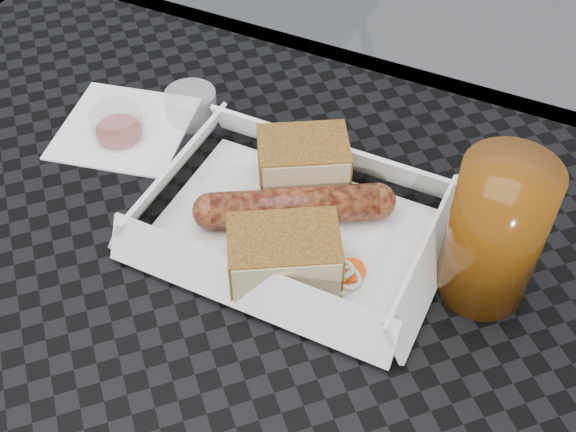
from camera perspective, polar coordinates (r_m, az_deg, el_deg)
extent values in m
cube|color=black|center=(0.59, -13.93, -7.29)|extent=(0.80, 0.80, 0.01)
cube|color=black|center=(0.83, 2.02, 12.30)|extent=(0.80, 0.03, 0.03)
cylinder|color=black|center=(1.19, -14.69, 0.70)|extent=(0.03, 0.03, 0.73)
cylinder|color=black|center=(1.02, 19.04, -11.74)|extent=(0.03, 0.03, 0.73)
cube|color=white|center=(0.61, 0.41, -1.17)|extent=(0.22, 0.15, 0.00)
cylinder|color=brown|center=(0.60, 0.53, 0.76)|extent=(0.14, 0.10, 0.03)
sphere|color=brown|center=(0.61, 7.07, 1.14)|extent=(0.03, 0.03, 0.03)
sphere|color=brown|center=(0.60, -6.09, 0.36)|extent=(0.03, 0.03, 0.03)
cube|color=brown|center=(0.63, 1.21, 4.19)|extent=(0.09, 0.09, 0.05)
cube|color=brown|center=(0.56, -0.32, -3.11)|extent=(0.10, 0.09, 0.04)
cylinder|color=#ED490A|center=(0.57, 3.55, -4.77)|extent=(0.02, 0.02, 0.00)
torus|color=white|center=(0.57, 4.05, -5.44)|extent=(0.02, 0.02, 0.00)
cube|color=#B2D17F|center=(0.57, 4.64, -4.98)|extent=(0.02, 0.02, 0.00)
cube|color=white|center=(0.72, -12.79, 6.82)|extent=(0.14, 0.14, 0.00)
cylinder|color=maroon|center=(0.71, -13.33, 6.97)|extent=(0.05, 0.05, 0.03)
cylinder|color=silver|center=(0.72, -7.66, 8.65)|extent=(0.05, 0.05, 0.03)
cylinder|color=#5F2E08|center=(0.55, 16.05, -1.30)|extent=(0.07, 0.07, 0.13)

